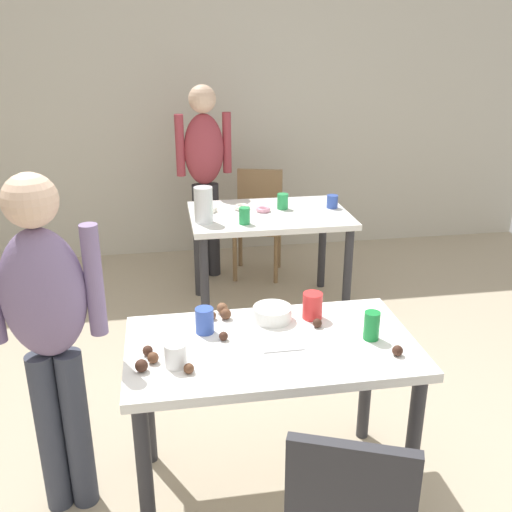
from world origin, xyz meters
The scene contains 30 objects.
ground_plane centered at (0.00, 0.00, 0.00)m, with size 6.40×6.40×0.00m, color tan.
wall_back centered at (0.00, 3.20, 1.30)m, with size 6.40×0.10×2.60m, color beige.
dining_table_near centered at (0.06, 0.01, 0.64)m, with size 1.19×0.67×0.75m.
dining_table_far centered at (0.39, 1.82, 0.64)m, with size 1.11×0.76×0.75m.
chair_far_table centered at (0.44, 2.56, 0.50)m, with size 0.49×0.49×0.87m.
person_girl_near centered at (-0.82, 0.07, 0.89)m, with size 0.45×0.20×1.48m.
person_adult_far centered at (0.00, 2.53, 0.95)m, with size 0.46×0.25×1.57m.
mixing_bowl centered at (0.10, 0.21, 0.78)m, with size 0.17×0.17×0.06m, color white.
soda_can centered at (0.47, -0.02, 0.81)m, with size 0.07×0.07×0.12m, color #198438.
fork_near centered at (0.10, -0.06, 0.75)m, with size 0.17×0.02×0.01m, color silver.
cup_near_0 centered at (-0.20, 0.15, 0.81)m, with size 0.08×0.08×0.11m, color #3351B2.
cup_near_1 centered at (0.28, 0.20, 0.81)m, with size 0.09×0.09×0.12m, color red.
cup_near_2 centered at (-0.33, -0.10, 0.80)m, with size 0.09×0.09×0.10m, color white.
cake_ball_0 centered at (-0.13, 0.07, 0.77)m, with size 0.04×0.04×0.04m, color #3D2319.
cake_ball_1 centered at (-0.42, -0.06, 0.77)m, with size 0.04×0.04×0.04m, color brown.
cake_ball_2 centered at (-0.46, -0.12, 0.77)m, with size 0.05×0.05×0.05m, color #3D2319.
cake_ball_3 centered at (-0.44, 0.00, 0.77)m, with size 0.04×0.04×0.04m, color #3D2319.
cake_ball_4 centered at (-0.11, 0.32, 0.78)m, with size 0.05×0.05×0.05m, color brown.
cake_ball_5 centered at (0.53, -0.17, 0.77)m, with size 0.04×0.04×0.04m, color #3D2319.
cake_ball_6 centered at (-0.16, 0.26, 0.77)m, with size 0.04×0.04×0.04m, color brown.
cake_ball_7 centered at (0.28, 0.11, 0.77)m, with size 0.04×0.04×0.04m, color #3D2319.
cake_ball_8 centered at (-0.29, -0.16, 0.77)m, with size 0.04×0.04×0.04m, color brown.
cake_ball_9 centered at (-0.10, 0.26, 0.77)m, with size 0.05×0.05×0.05m, color brown.
pitcher_far centered at (-0.08, 1.67, 0.87)m, with size 0.13×0.13×0.24m, color white.
cup_far_0 centered at (0.18, 1.59, 0.81)m, with size 0.07×0.07×0.11m, color green.
cup_far_1 centered at (0.87, 1.86, 0.80)m, with size 0.08×0.08×0.09m, color #3351B2.
cup_far_2 centered at (0.51, 1.90, 0.81)m, with size 0.08×0.08×0.11m, color green.
donut_far_0 centered at (0.21, 1.93, 0.77)m, with size 0.12×0.12×0.03m, color white.
donut_far_1 centered at (-0.03, 1.91, 0.77)m, with size 0.12×0.12×0.04m, color white.
donut_far_2 centered at (0.36, 1.85, 0.77)m, with size 0.10×0.10×0.03m, color pink.
Camera 1 is at (-0.35, -2.03, 1.95)m, focal length 40.53 mm.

